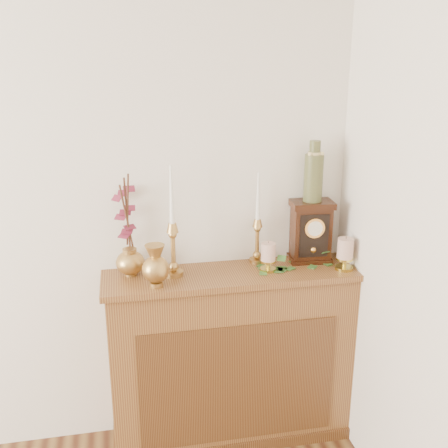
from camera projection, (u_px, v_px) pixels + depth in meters
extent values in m
cube|color=brown|center=(232.00, 359.00, 2.66)|extent=(1.20, 0.30, 0.90)
cube|color=brown|center=(238.00, 384.00, 2.53)|extent=(0.96, 0.01, 0.63)
cube|color=brown|center=(232.00, 275.00, 2.52)|extent=(1.24, 0.34, 0.03)
cube|color=brown|center=(231.00, 428.00, 2.79)|extent=(1.23, 0.33, 0.06)
cylinder|color=tan|center=(174.00, 273.00, 2.47)|extent=(0.09, 0.09, 0.02)
sphere|color=tan|center=(174.00, 267.00, 2.46)|extent=(0.05, 0.05, 0.05)
cylinder|color=tan|center=(173.00, 251.00, 2.44)|extent=(0.02, 0.02, 0.15)
sphere|color=tan|center=(173.00, 235.00, 2.42)|extent=(0.04, 0.04, 0.04)
cone|color=tan|center=(172.00, 228.00, 2.41)|extent=(0.06, 0.06, 0.04)
cone|color=white|center=(171.00, 195.00, 2.36)|extent=(0.02, 0.02, 0.27)
cylinder|color=tan|center=(257.00, 260.00, 2.63)|extent=(0.08, 0.08, 0.02)
sphere|color=tan|center=(257.00, 255.00, 2.62)|extent=(0.04, 0.04, 0.04)
cylinder|color=tan|center=(257.00, 242.00, 2.60)|extent=(0.02, 0.02, 0.13)
sphere|color=tan|center=(257.00, 229.00, 2.58)|extent=(0.03, 0.03, 0.03)
cone|color=tan|center=(257.00, 223.00, 2.57)|extent=(0.05, 0.05, 0.04)
cone|color=white|center=(258.00, 197.00, 2.53)|extent=(0.02, 0.02, 0.24)
cylinder|color=tan|center=(156.00, 284.00, 2.35)|extent=(0.06, 0.06, 0.02)
sphere|color=tan|center=(156.00, 269.00, 2.33)|extent=(0.12, 0.12, 0.12)
cone|color=tan|center=(155.00, 252.00, 2.30)|extent=(0.09, 0.09, 0.06)
cylinder|color=tan|center=(131.00, 274.00, 2.48)|extent=(0.06, 0.06, 0.01)
ellipsoid|color=tan|center=(130.00, 263.00, 2.46)|extent=(0.14, 0.14, 0.12)
cylinder|color=tan|center=(130.00, 251.00, 2.44)|extent=(0.07, 0.07, 0.02)
cylinder|color=#472819|center=(126.00, 217.00, 2.40)|extent=(0.05, 0.07, 0.32)
cylinder|color=#472819|center=(127.00, 214.00, 2.40)|extent=(0.02, 0.07, 0.35)
cylinder|color=#472819|center=(128.00, 211.00, 2.39)|extent=(0.03, 0.13, 0.37)
cylinder|color=gold|center=(268.00, 269.00, 2.53)|extent=(0.08, 0.08, 0.01)
cylinder|color=gold|center=(268.00, 265.00, 2.52)|extent=(0.02, 0.02, 0.03)
cylinder|color=gold|center=(268.00, 261.00, 2.51)|extent=(0.07, 0.07, 0.01)
cylinder|color=beige|center=(268.00, 252.00, 2.50)|extent=(0.07, 0.07, 0.09)
cylinder|color=#472819|center=(269.00, 242.00, 2.49)|extent=(0.00, 0.00, 0.01)
cylinder|color=gold|center=(344.00, 268.00, 2.54)|extent=(0.09, 0.09, 0.02)
cylinder|color=gold|center=(344.00, 263.00, 2.54)|extent=(0.02, 0.02, 0.04)
cylinder|color=gold|center=(345.00, 259.00, 2.53)|extent=(0.08, 0.08, 0.01)
cylinder|color=beige|center=(345.00, 248.00, 2.51)|extent=(0.08, 0.08, 0.10)
cylinder|color=#472819|center=(346.00, 238.00, 2.50)|extent=(0.00, 0.00, 0.01)
cube|color=#345F24|center=(305.00, 264.00, 2.60)|extent=(0.06, 0.05, 0.00)
cube|color=#345F24|center=(275.00, 263.00, 2.61)|extent=(0.05, 0.05, 0.00)
cube|color=#345F24|center=(288.00, 271.00, 2.51)|extent=(0.05, 0.04, 0.00)
cube|color=#345F24|center=(290.00, 260.00, 2.65)|extent=(0.05, 0.05, 0.00)
cube|color=#345F24|center=(263.00, 266.00, 2.57)|extent=(0.06, 0.05, 0.00)
cube|color=#345F24|center=(319.00, 264.00, 2.61)|extent=(0.06, 0.06, 0.00)
cube|color=#345F24|center=(331.00, 261.00, 2.64)|extent=(0.04, 0.05, 0.00)
cube|color=#345F24|center=(304.00, 262.00, 2.63)|extent=(0.06, 0.06, 0.00)
cube|color=#345F24|center=(265.00, 264.00, 2.60)|extent=(0.06, 0.05, 0.00)
cube|color=#345F24|center=(302.00, 268.00, 2.55)|extent=(0.05, 0.04, 0.00)
cube|color=#345F24|center=(260.00, 263.00, 2.62)|extent=(0.05, 0.04, 0.00)
cube|color=#345F24|center=(324.00, 266.00, 2.57)|extent=(0.06, 0.06, 0.00)
cube|color=#345F24|center=(318.00, 266.00, 2.57)|extent=(0.05, 0.04, 0.00)
cube|color=#345F24|center=(267.00, 258.00, 2.56)|extent=(0.05, 0.04, 0.02)
cube|color=#345F24|center=(281.00, 258.00, 2.51)|extent=(0.04, 0.03, 0.02)
cube|color=#345F24|center=(325.00, 253.00, 2.60)|extent=(0.04, 0.05, 0.02)
cube|color=#35170A|center=(309.00, 258.00, 2.66)|extent=(0.22, 0.16, 0.02)
cube|color=#35170A|center=(310.00, 233.00, 2.62)|extent=(0.20, 0.14, 0.27)
cube|color=#35170A|center=(312.00, 204.00, 2.58)|extent=(0.22, 0.16, 0.03)
cube|color=black|center=(314.00, 236.00, 2.56)|extent=(0.14, 0.02, 0.22)
cylinder|color=gold|center=(315.00, 228.00, 2.54)|extent=(0.10, 0.02, 0.10)
cylinder|color=silver|center=(315.00, 228.00, 2.54)|extent=(0.07, 0.01, 0.07)
sphere|color=gold|center=(313.00, 250.00, 2.59)|extent=(0.03, 0.03, 0.03)
cylinder|color=#1C3827|center=(313.00, 178.00, 2.54)|extent=(0.09, 0.09, 0.23)
cylinder|color=#1C3827|center=(315.00, 149.00, 2.49)|extent=(0.05, 0.05, 0.08)
cylinder|color=#D9C17D|center=(315.00, 154.00, 2.50)|extent=(0.07, 0.07, 0.02)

